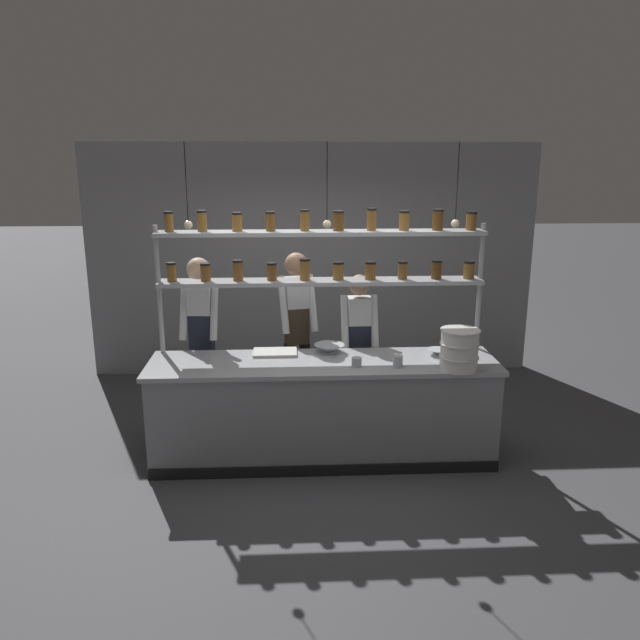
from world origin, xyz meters
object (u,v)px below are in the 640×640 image
(prep_bowl_center_front, at_px, (329,349))
(serving_cup_by_board, at_px, (357,362))
(cutting_board, at_px, (275,352))
(serving_cup_front, at_px, (398,361))
(spice_shelf_unit, at_px, (323,261))
(prep_bowl_near_left, at_px, (438,352))
(chef_right, at_px, (359,343))
(container_stack, at_px, (459,349))
(chef_left, at_px, (201,333))
(chef_center, at_px, (297,326))

(prep_bowl_center_front, relative_size, serving_cup_by_board, 3.21)
(cutting_board, distance_m, serving_cup_front, 1.15)
(prep_bowl_center_front, xyz_separation_m, serving_cup_front, (0.56, -0.44, 0.01))
(spice_shelf_unit, distance_m, prep_bowl_near_left, 1.33)
(spice_shelf_unit, height_order, chef_right, spice_shelf_unit)
(chef_right, bearing_deg, container_stack, -50.35)
(chef_left, distance_m, chef_right, 1.53)
(prep_bowl_center_front, height_order, serving_cup_by_board, serving_cup_by_board)
(chef_left, distance_m, cutting_board, 0.81)
(container_stack, height_order, serving_cup_front, container_stack)
(chef_center, relative_size, prep_bowl_near_left, 9.13)
(spice_shelf_unit, relative_size, container_stack, 8.49)
(prep_bowl_near_left, bearing_deg, chef_left, 167.83)
(container_stack, xyz_separation_m, serving_cup_by_board, (-0.86, 0.11, -0.14))
(cutting_board, bearing_deg, chef_right, 24.50)
(container_stack, xyz_separation_m, prep_bowl_center_front, (-1.07, 0.52, -0.14))
(container_stack, relative_size, prep_bowl_near_left, 1.81)
(chef_right, height_order, prep_bowl_near_left, chef_right)
(serving_cup_front, bearing_deg, prep_bowl_center_front, 141.81)
(chef_left, bearing_deg, cutting_board, -22.36)
(prep_bowl_near_left, bearing_deg, serving_cup_front, -142.61)
(spice_shelf_unit, xyz_separation_m, chef_left, (-1.16, 0.28, -0.74))
(spice_shelf_unit, xyz_separation_m, serving_cup_by_board, (0.26, -0.49, -0.80))
(chef_left, relative_size, chef_center, 0.99)
(chef_left, height_order, cutting_board, chef_left)
(chef_left, bearing_deg, spice_shelf_unit, -8.79)
(chef_right, bearing_deg, serving_cup_by_board, -98.64)
(prep_bowl_center_front, bearing_deg, chef_center, 118.07)
(prep_bowl_near_left, distance_m, serving_cup_by_board, 0.83)
(serving_cup_front, bearing_deg, cutting_board, 157.78)
(spice_shelf_unit, height_order, serving_cup_by_board, spice_shelf_unit)
(container_stack, distance_m, cutting_board, 1.66)
(chef_left, relative_size, serving_cup_by_board, 20.11)
(chef_center, bearing_deg, container_stack, -51.20)
(prep_bowl_center_front, distance_m, serving_cup_front, 0.71)
(chef_center, bearing_deg, spice_shelf_unit, -76.09)
(spice_shelf_unit, relative_size, cutting_board, 7.44)
(chef_left, height_order, serving_cup_by_board, chef_left)
(spice_shelf_unit, distance_m, chef_center, 0.90)
(chef_left, xyz_separation_m, chef_center, (0.93, 0.19, 0.01))
(prep_bowl_center_front, bearing_deg, spice_shelf_unit, 123.54)
(chef_center, bearing_deg, serving_cup_front, -62.37)
(spice_shelf_unit, bearing_deg, serving_cup_front, -40.29)
(cutting_board, xyz_separation_m, serving_cup_by_board, (0.71, -0.40, 0.03))
(spice_shelf_unit, xyz_separation_m, prep_bowl_center_front, (0.05, -0.08, -0.80))
(cutting_board, distance_m, prep_bowl_center_front, 0.50)
(chef_center, xyz_separation_m, chef_right, (0.60, -0.18, -0.13))
(prep_bowl_near_left, bearing_deg, chef_center, 152.60)
(cutting_board, xyz_separation_m, serving_cup_front, (1.06, -0.43, 0.04))
(chef_center, height_order, prep_bowl_near_left, chef_center)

